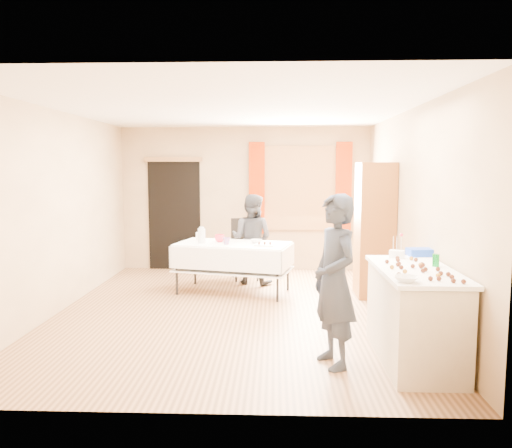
{
  "coord_description": "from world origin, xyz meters",
  "views": [
    {
      "loc": [
        0.55,
        -6.34,
        1.86
      ],
      "look_at": [
        0.31,
        0.0,
        1.15
      ],
      "focal_mm": 35.0,
      "sensor_mm": 36.0,
      "label": 1
    }
  ],
  "objects_px": {
    "counter": "(414,315)",
    "party_table": "(233,263)",
    "girl": "(335,281)",
    "cabinet": "(374,230)",
    "woman": "(252,239)",
    "chair": "(245,261)"
  },
  "relations": [
    {
      "from": "counter",
      "to": "party_table",
      "type": "bearing_deg",
      "value": 126.9
    },
    {
      "from": "girl",
      "to": "party_table",
      "type": "bearing_deg",
      "value": -177.52
    },
    {
      "from": "cabinet",
      "to": "party_table",
      "type": "xyz_separation_m",
      "value": [
        -2.06,
        0.11,
        -0.53
      ]
    },
    {
      "from": "counter",
      "to": "woman",
      "type": "xyz_separation_m",
      "value": [
        -1.71,
        3.23,
        0.27
      ]
    },
    {
      "from": "cabinet",
      "to": "woman",
      "type": "distance_m",
      "value": 1.97
    },
    {
      "from": "cabinet",
      "to": "girl",
      "type": "bearing_deg",
      "value": -108.5
    },
    {
      "from": "cabinet",
      "to": "counter",
      "type": "height_order",
      "value": "cabinet"
    },
    {
      "from": "chair",
      "to": "girl",
      "type": "relative_size",
      "value": 0.63
    },
    {
      "from": "party_table",
      "to": "chair",
      "type": "distance_m",
      "value": 0.94
    },
    {
      "from": "cabinet",
      "to": "counter",
      "type": "xyz_separation_m",
      "value": [
        -0.1,
        -2.5,
        -0.52
      ]
    },
    {
      "from": "chair",
      "to": "woman",
      "type": "relative_size",
      "value": 0.7
    },
    {
      "from": "chair",
      "to": "woman",
      "type": "xyz_separation_m",
      "value": [
        0.13,
        -0.31,
        0.42
      ]
    },
    {
      "from": "cabinet",
      "to": "chair",
      "type": "xyz_separation_m",
      "value": [
        -1.94,
        1.03,
        -0.67
      ]
    },
    {
      "from": "girl",
      "to": "woman",
      "type": "xyz_separation_m",
      "value": [
        -0.93,
        3.36,
        -0.09
      ]
    },
    {
      "from": "cabinet",
      "to": "party_table",
      "type": "distance_m",
      "value": 2.13
    },
    {
      "from": "woman",
      "to": "counter",
      "type": "bearing_deg",
      "value": 137.74
    },
    {
      "from": "cabinet",
      "to": "girl",
      "type": "height_order",
      "value": "cabinet"
    },
    {
      "from": "party_table",
      "to": "girl",
      "type": "height_order",
      "value": "girl"
    },
    {
      "from": "cabinet",
      "to": "counter",
      "type": "distance_m",
      "value": 2.56
    },
    {
      "from": "counter",
      "to": "chair",
      "type": "height_order",
      "value": "chair"
    },
    {
      "from": "counter",
      "to": "woman",
      "type": "height_order",
      "value": "woman"
    },
    {
      "from": "party_table",
      "to": "woman",
      "type": "distance_m",
      "value": 0.72
    }
  ]
}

